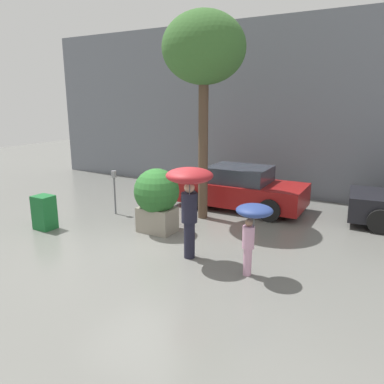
{
  "coord_description": "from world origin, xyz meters",
  "views": [
    {
      "loc": [
        4.99,
        -6.4,
        3.34
      ],
      "look_at": [
        0.45,
        1.6,
        1.05
      ],
      "focal_mm": 35.0,
      "sensor_mm": 36.0,
      "label": 1
    }
  ],
  "objects_px": {
    "person_child": "(253,220)",
    "parking_meter": "(114,183)",
    "planter_box": "(157,197)",
    "newspaper_box": "(44,212)",
    "parked_car_near": "(240,189)",
    "person_adult": "(189,189)",
    "street_tree": "(204,51)"
  },
  "relations": [
    {
      "from": "person_child",
      "to": "parking_meter",
      "type": "distance_m",
      "value": 5.31
    },
    {
      "from": "planter_box",
      "to": "parking_meter",
      "type": "relative_size",
      "value": 1.26
    },
    {
      "from": "newspaper_box",
      "to": "parked_car_near",
      "type": "bearing_deg",
      "value": 49.8
    },
    {
      "from": "planter_box",
      "to": "newspaper_box",
      "type": "bearing_deg",
      "value": -154.48
    },
    {
      "from": "planter_box",
      "to": "person_child",
      "type": "xyz_separation_m",
      "value": [
        3.01,
        -1.19,
        0.2
      ]
    },
    {
      "from": "person_adult",
      "to": "newspaper_box",
      "type": "relative_size",
      "value": 2.22
    },
    {
      "from": "planter_box",
      "to": "person_adult",
      "type": "xyz_separation_m",
      "value": [
        1.6,
        -1.1,
        0.63
      ]
    },
    {
      "from": "parking_meter",
      "to": "parked_car_near",
      "type": "bearing_deg",
      "value": 39.48
    },
    {
      "from": "parked_car_near",
      "to": "parking_meter",
      "type": "height_order",
      "value": "parked_car_near"
    },
    {
      "from": "street_tree",
      "to": "newspaper_box",
      "type": "relative_size",
      "value": 6.2
    },
    {
      "from": "person_adult",
      "to": "planter_box",
      "type": "bearing_deg",
      "value": -155.94
    },
    {
      "from": "person_child",
      "to": "street_tree",
      "type": "distance_m",
      "value": 5.11
    },
    {
      "from": "street_tree",
      "to": "parking_meter",
      "type": "height_order",
      "value": "street_tree"
    },
    {
      "from": "parking_meter",
      "to": "newspaper_box",
      "type": "relative_size",
      "value": 1.46
    },
    {
      "from": "planter_box",
      "to": "person_child",
      "type": "bearing_deg",
      "value": -21.49
    },
    {
      "from": "person_adult",
      "to": "street_tree",
      "type": "bearing_deg",
      "value": 171.21
    },
    {
      "from": "parked_car_near",
      "to": "newspaper_box",
      "type": "distance_m",
      "value": 5.73
    },
    {
      "from": "parked_car_near",
      "to": "street_tree",
      "type": "height_order",
      "value": "street_tree"
    },
    {
      "from": "planter_box",
      "to": "newspaper_box",
      "type": "height_order",
      "value": "planter_box"
    },
    {
      "from": "planter_box",
      "to": "newspaper_box",
      "type": "xyz_separation_m",
      "value": [
        -2.7,
        -1.29,
        -0.48
      ]
    },
    {
      "from": "planter_box",
      "to": "parking_meter",
      "type": "xyz_separation_m",
      "value": [
        -1.96,
        0.65,
        0.01
      ]
    },
    {
      "from": "newspaper_box",
      "to": "parking_meter",
      "type": "bearing_deg",
      "value": 69.18
    },
    {
      "from": "parking_meter",
      "to": "street_tree",
      "type": "bearing_deg",
      "value": 21.92
    },
    {
      "from": "planter_box",
      "to": "newspaper_box",
      "type": "distance_m",
      "value": 3.03
    },
    {
      "from": "parked_car_near",
      "to": "parking_meter",
      "type": "bearing_deg",
      "value": 128.4
    },
    {
      "from": "planter_box",
      "to": "street_tree",
      "type": "relative_size",
      "value": 0.3
    },
    {
      "from": "person_adult",
      "to": "street_tree",
      "type": "relative_size",
      "value": 0.36
    },
    {
      "from": "person_adult",
      "to": "newspaper_box",
      "type": "distance_m",
      "value": 4.44
    },
    {
      "from": "parked_car_near",
      "to": "newspaper_box",
      "type": "xyz_separation_m",
      "value": [
        -3.69,
        -4.37,
        -0.16
      ]
    },
    {
      "from": "parked_car_near",
      "to": "newspaper_box",
      "type": "bearing_deg",
      "value": 138.73
    },
    {
      "from": "person_adult",
      "to": "parking_meter",
      "type": "distance_m",
      "value": 4.01
    },
    {
      "from": "street_tree",
      "to": "person_adult",
      "type": "bearing_deg",
      "value": -67.46
    }
  ]
}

